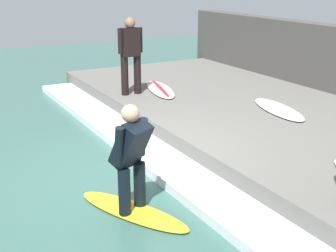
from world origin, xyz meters
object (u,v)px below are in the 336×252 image
(surfer_waiting_near, at_px, (131,52))
(surfboard_waiting_near, at_px, (160,89))
(surfer_riding, at_px, (131,153))
(surfboard_riding, at_px, (133,211))
(surfboard_spare, at_px, (278,109))

(surfer_waiting_near, distance_m, surfboard_waiting_near, 1.15)
(surfer_riding, bearing_deg, surfer_waiting_near, 65.37)
(surfboard_riding, bearing_deg, surfer_riding, -104.04)
(surfer_waiting_near, relative_size, surfboard_spare, 0.94)
(surfer_waiting_near, xyz_separation_m, surfboard_waiting_near, (0.71, -0.01, -0.90))
(surfer_riding, bearing_deg, surfboard_spare, 23.46)
(surfboard_riding, bearing_deg, surfboard_spare, 23.46)
(surfboard_waiting_near, bearing_deg, surfboard_riding, -122.10)
(surfer_riding, distance_m, surfboard_waiting_near, 5.03)
(surfboard_waiting_near, bearing_deg, surfer_riding, -122.10)
(surfboard_riding, relative_size, surfboard_waiting_near, 0.95)
(surfboard_riding, xyz_separation_m, surfboard_spare, (3.90, 1.69, 0.39))
(surfboard_waiting_near, bearing_deg, surfboard_spare, -64.12)
(surfboard_riding, xyz_separation_m, surfer_riding, (-0.00, -0.00, 0.79))
(surfboard_riding, height_order, surfboard_waiting_near, surfboard_waiting_near)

